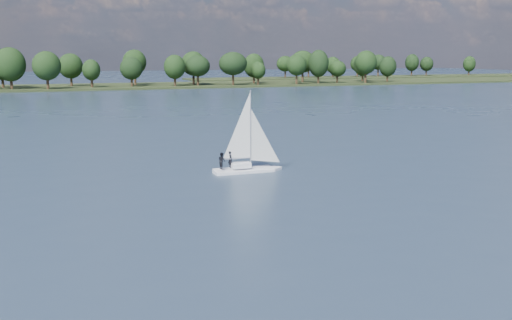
{
  "coord_description": "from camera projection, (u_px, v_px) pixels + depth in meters",
  "views": [
    {
      "loc": [
        -16.61,
        -11.67,
        11.96
      ],
      "look_at": [
        1.35,
        36.58,
        2.5
      ],
      "focal_mm": 40.0,
      "sensor_mm": 36.0,
      "label": 1
    }
  ],
  "objects": [
    {
      "name": "sailboat",
      "position": [
        244.0,
        149.0,
        58.8
      ],
      "size": [
        6.76,
        1.9,
        8.9
      ],
      "rotation": [
        0.0,
        0.0,
        0.0
      ],
      "color": "white",
      "rests_on": "ground"
    },
    {
      "name": "far_shore",
      "position": [
        90.0,
        88.0,
        214.02
      ],
      "size": [
        660.0,
        40.0,
        1.5
      ],
      "primitive_type": "cube",
      "color": "black",
      "rests_on": "ground"
    },
    {
      "name": "treeline",
      "position": [
        42.0,
        66.0,
        204.1
      ],
      "size": [
        562.73,
        73.9,
        17.93
      ],
      "color": "black",
      "rests_on": "ground"
    },
    {
      "name": "ground",
      "position": [
        136.0,
        118.0,
        110.79
      ],
      "size": [
        700.0,
        700.0,
        0.0
      ],
      "primitive_type": "plane",
      "color": "#233342",
      "rests_on": "ground"
    },
    {
      "name": "far_shore_back",
      "position": [
        385.0,
        78.0,
        313.16
      ],
      "size": [
        220.0,
        30.0,
        1.4
      ],
      "primitive_type": "cube",
      "color": "black",
      "rests_on": "ground"
    }
  ]
}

